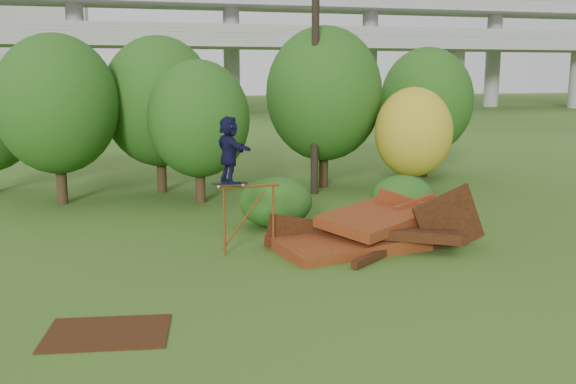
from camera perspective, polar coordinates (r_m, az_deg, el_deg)
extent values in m
plane|color=#2D5116|center=(14.46, 5.14, -7.50)|extent=(240.00, 240.00, 0.00)
cube|color=#50220E|center=(16.69, 5.32, -4.40)|extent=(4.11, 2.96, 0.62)
cube|color=black|center=(16.93, 10.47, -3.48)|extent=(3.00, 2.44, 0.51)
cube|color=#50220E|center=(17.03, 7.65, -2.35)|extent=(3.33, 3.02, 0.58)
cube|color=black|center=(17.20, 14.10, -2.62)|extent=(2.07, 0.17, 2.02)
cube|color=#50220E|center=(18.17, 9.60, -2.08)|extent=(1.51, 1.01, 1.63)
cube|color=black|center=(16.66, 0.97, -3.79)|extent=(1.86, 0.18, 1.20)
cube|color=black|center=(15.74, 7.85, -5.61)|extent=(1.72, 1.37, 0.17)
cube|color=#50220E|center=(17.99, 11.19, -0.95)|extent=(1.51, 0.70, 0.38)
cylinder|color=brown|center=(15.87, -5.68, -2.68)|extent=(0.06, 0.06, 1.71)
cylinder|color=brown|center=(16.22, -1.31, -2.34)|extent=(0.06, 0.06, 1.71)
cylinder|color=brown|center=(15.87, -3.50, 0.50)|extent=(1.57, 0.20, 0.06)
cube|color=black|center=(15.72, -5.20, 0.77)|extent=(0.87, 0.30, 0.03)
cylinder|color=beige|center=(15.57, -6.20, 0.50)|extent=(0.06, 0.04, 0.06)
cylinder|color=beige|center=(15.74, -6.36, 0.60)|extent=(0.06, 0.04, 0.06)
cylinder|color=beige|center=(15.72, -4.04, 0.63)|extent=(0.06, 0.04, 0.06)
cylinder|color=beige|center=(15.90, -4.22, 0.73)|extent=(0.06, 0.04, 0.06)
imported|color=#131138|center=(15.60, -5.25, 3.77)|extent=(0.86, 1.58, 1.63)
cube|color=#371D0B|center=(11.83, -15.76, -11.95)|extent=(2.30, 1.80, 0.03)
cylinder|color=black|center=(23.50, -19.51, 1.29)|extent=(0.36, 0.36, 1.90)
ellipsoid|color=#184B14|center=(23.26, -19.88, 7.37)|extent=(4.12, 4.12, 4.74)
cylinder|color=black|center=(24.84, -11.18, 2.11)|extent=(0.36, 0.36, 1.86)
ellipsoid|color=#184B14|center=(24.61, -11.38, 7.90)|extent=(4.21, 4.21, 4.84)
cylinder|color=black|center=(22.59, -7.80, 1.08)|extent=(0.34, 0.34, 1.61)
ellipsoid|color=#184B14|center=(22.34, -7.93, 6.46)|extent=(3.51, 3.51, 4.04)
cylinder|color=black|center=(25.50, 3.17, 2.65)|extent=(0.37, 0.37, 1.98)
ellipsoid|color=#184B14|center=(25.28, 3.23, 8.71)|extent=(4.53, 4.53, 5.21)
cylinder|color=black|center=(24.49, 10.94, 1.28)|extent=(0.31, 0.31, 1.24)
ellipsoid|color=#A58C19|center=(24.29, 11.08, 5.25)|extent=(2.89, 2.89, 3.32)
cylinder|color=black|center=(28.80, 12.03, 3.16)|extent=(0.36, 0.36, 1.81)
ellipsoid|color=#184B14|center=(28.61, 12.21, 7.93)|extent=(3.98, 3.98, 4.58)
ellipsoid|color=#184B14|center=(18.80, -1.09, -0.89)|extent=(2.16, 2.00, 1.50)
ellipsoid|color=#184B14|center=(20.04, 10.12, -0.49)|extent=(1.97, 1.80, 1.39)
cylinder|color=black|center=(23.80, 2.45, 12.89)|extent=(0.28, 0.28, 10.93)
cube|color=gray|center=(73.16, -11.37, 13.04)|extent=(160.00, 9.00, 1.40)
cylinder|color=gray|center=(73.07, -11.25, 9.91)|extent=(2.20, 2.20, 8.00)
cylinder|color=gray|center=(76.38, 2.56, 10.11)|extent=(2.20, 2.20, 8.00)
cube|color=#9E9E99|center=(115.86, -21.03, 14.51)|extent=(14.00, 14.00, 28.00)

